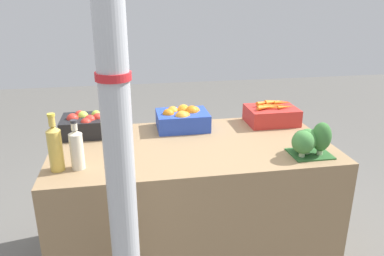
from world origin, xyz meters
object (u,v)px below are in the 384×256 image
Objects in this scene: support_pole at (114,84)px; broccoli_pile at (309,140)px; juice_bottle_cloudy at (77,148)px; orange_crate at (183,118)px; carrot_crate at (272,114)px; juice_bottle_golden at (55,147)px; apple_crate at (88,124)px.

broccoli_pile is at bearing 21.07° from support_pole.
support_pole is 0.65m from juice_bottle_cloudy.
juice_bottle_cloudy is (-0.61, -0.50, 0.04)m from orange_crate.
juice_bottle_cloudy reaches higher than carrot_crate.
juice_bottle_golden is (-0.72, -0.50, 0.05)m from orange_crate.
apple_crate is 1.28× the size of juice_bottle_cloudy.
broccoli_pile is at bearing -90.19° from carrot_crate.
carrot_crate reaches higher than apple_crate.
broccoli_pile is 0.91× the size of juice_bottle_cloudy.
orange_crate is at bearing 34.93° from juice_bottle_golden.
broccoli_pile is at bearing -2.19° from juice_bottle_golden.
support_pole is at bearing -77.43° from apple_crate.
apple_crate is at bearing -179.62° from orange_crate.
apple_crate is 1.41× the size of broccoli_pile.
juice_bottle_golden is (-1.33, -0.50, 0.06)m from carrot_crate.
juice_bottle_golden reaches higher than broccoli_pile.
juice_bottle_cloudy is (0.10, 0.00, -0.02)m from juice_bottle_golden.
juice_bottle_cloudy is at bearing -140.87° from orange_crate.
juice_bottle_cloudy is at bearing 0.00° from juice_bottle_golden.
carrot_crate is at bearing 22.15° from juice_bottle_cloudy.
support_pole is 7.95× the size of orange_crate.
carrot_crate is at bearing 89.81° from broccoli_pile.
juice_bottle_cloudy is (-0.01, -0.50, 0.04)m from apple_crate.
support_pole is 8.83× the size of juice_bottle_golden.
support_pole is at bearing -53.64° from juice_bottle_golden.
carrot_crate is 1.11× the size of juice_bottle_golden.
carrot_crate is (1.01, 0.94, -0.47)m from support_pole.
support_pole is 7.95× the size of carrot_crate.
broccoli_pile is (1.00, 0.39, -0.44)m from support_pole.
juice_bottle_golden is at bearing -180.00° from juice_bottle_cloudy.
orange_crate is 0.79m from juice_bottle_cloudy.
carrot_crate is 1.41× the size of broccoli_pile.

